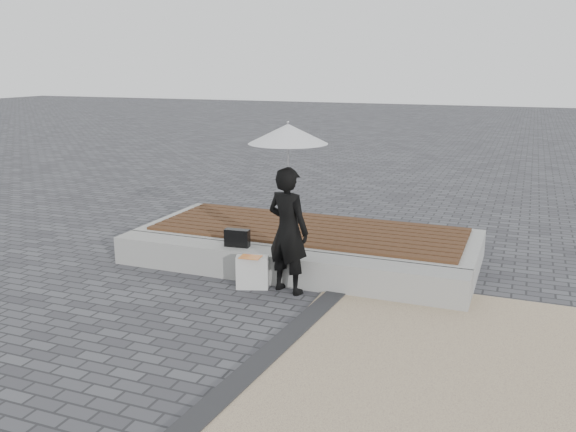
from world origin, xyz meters
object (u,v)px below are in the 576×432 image
object	(u,v)px
seating_ledge	(279,266)
parasol	(288,134)
handbag	(237,238)
canvas_tote	(252,272)
woman	(288,230)

from	to	relation	value
seating_ledge	parasol	size ratio (longest dim) A/B	4.01
parasol	handbag	distance (m)	1.79
parasol	seating_ledge	bearing A→B (deg)	129.18
seating_ledge	canvas_tote	xyz separation A→B (m)	(-0.21, -0.39, 0.02)
seating_ledge	parasol	world-z (taller)	parasol
parasol	handbag	xyz separation A→B (m)	(-0.90, 0.36, -1.50)
seating_ledge	canvas_tote	size ratio (longest dim) A/B	11.49
seating_ledge	handbag	size ratio (longest dim) A/B	14.47
woman	canvas_tote	bearing A→B (deg)	23.67
seating_ledge	handbag	world-z (taller)	handbag
handbag	canvas_tote	size ratio (longest dim) A/B	0.79
canvas_tote	parasol	bearing A→B (deg)	-11.64
seating_ledge	handbag	bearing A→B (deg)	176.80
seating_ledge	handbag	xyz separation A→B (m)	(-0.63, 0.04, 0.32)
seating_ledge	woman	size ratio (longest dim) A/B	3.08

